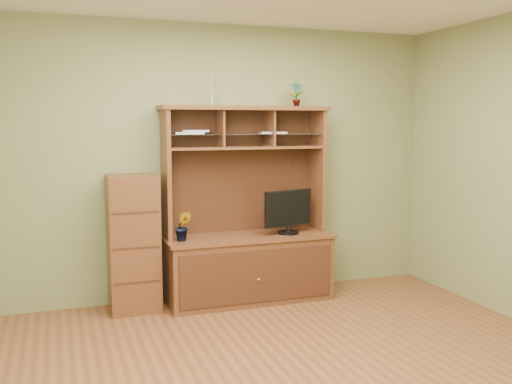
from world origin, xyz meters
name	(u,v)px	position (x,y,z in m)	size (l,w,h in m)	color
room	(303,181)	(0.00, 0.00, 1.35)	(4.54, 4.04, 2.74)	brown
media_hutch	(248,247)	(0.19, 1.73, 0.52)	(1.66, 0.61, 1.90)	#3F2112
monitor	(288,211)	(0.59, 1.65, 0.88)	(0.54, 0.21, 0.43)	black
orchid_plant	(183,226)	(-0.47, 1.65, 0.79)	(0.15, 0.12, 0.28)	#2E521C
top_plant	(296,94)	(0.73, 1.80, 2.03)	(0.13, 0.09, 0.25)	#316E26
reed_diffuser	(211,94)	(-0.14, 1.81, 2.01)	(0.06, 0.06, 0.29)	silver
magazines	(219,132)	(-0.07, 1.80, 1.65)	(1.13, 0.24, 0.04)	#B2B2B7
side_cabinet	(133,243)	(-0.91, 1.78, 0.63)	(0.45, 0.41, 1.27)	#3F2112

